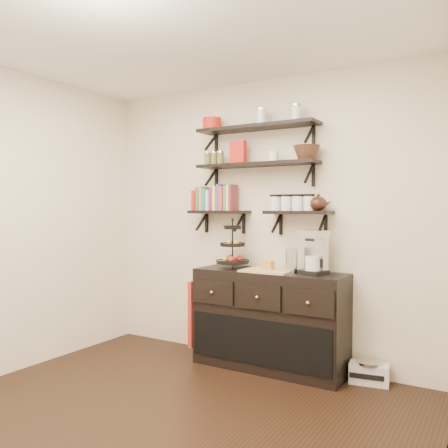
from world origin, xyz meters
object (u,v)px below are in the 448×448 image
Objects in this scene: sideboard at (270,320)px; radio at (369,373)px; coffee_maker at (315,253)px; fruit_stand at (233,252)px.

radio is (0.88, 0.09, -0.36)m from sideboard.
sideboard is 0.95m from radio.
sideboard reaches higher than radio.
coffee_maker is 1.13× the size of radio.
coffee_maker is at bearing 3.56° from sideboard.
sideboard is at bearing -157.73° from coffee_maker.
sideboard is 0.72m from fruit_stand.
fruit_stand is at bearing 179.56° from sideboard.
coffee_maker is at bearing 178.58° from radio.
coffee_maker is (0.81, 0.02, 0.03)m from fruit_stand.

